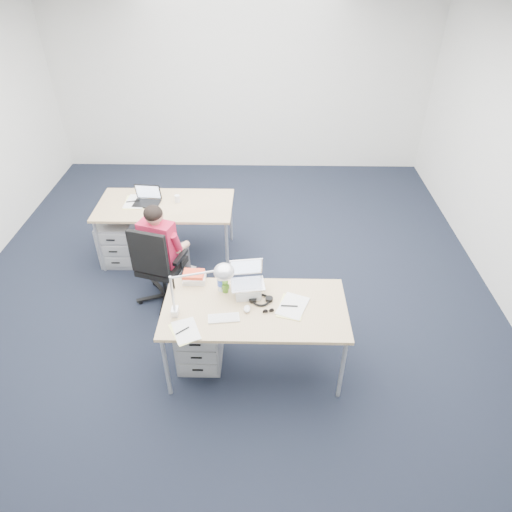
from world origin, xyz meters
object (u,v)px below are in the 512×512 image
(book_stack, at_px, (194,277))
(wireless_keyboard, at_px, (224,318))
(sunglasses, at_px, (268,311))
(can_koozie, at_px, (250,295))
(desk_far, at_px, (165,208))
(water_bottle, at_px, (221,280))
(office_chair, at_px, (162,280))
(desk_near, at_px, (255,311))
(seated_person, at_px, (166,248))
(computer_mouse, at_px, (247,309))
(drawer_pedestal_near, at_px, (200,337))
(headphones, at_px, (261,299))
(cordless_phone, at_px, (172,282))
(drawer_pedestal_far, at_px, (119,240))
(far_cup, at_px, (177,199))
(silver_laptop, at_px, (248,281))
(bear_figurine, at_px, (225,285))
(desk_lamp, at_px, (192,290))
(dark_laptop, at_px, (145,196))

(book_stack, bearing_deg, wireless_keyboard, -57.91)
(book_stack, distance_m, sunglasses, 0.80)
(can_koozie, bearing_deg, desk_far, 122.41)
(desk_far, bearing_deg, wireless_keyboard, -66.20)
(can_koozie, distance_m, water_bottle, 0.29)
(office_chair, bearing_deg, can_koozie, -23.19)
(desk_near, distance_m, desk_far, 2.10)
(seated_person, bearing_deg, desk_far, 118.40)
(office_chair, bearing_deg, computer_mouse, -28.61)
(computer_mouse, bearing_deg, drawer_pedestal_near, 164.15)
(headphones, distance_m, can_koozie, 0.11)
(drawer_pedestal_near, height_order, cordless_phone, cordless_phone)
(drawer_pedestal_far, bearing_deg, far_cup, 11.38)
(office_chair, xyz_separation_m, silver_laptop, (0.96, -0.74, 0.60))
(wireless_keyboard, bearing_deg, desk_far, 106.62)
(desk_near, bearing_deg, drawer_pedestal_far, 135.33)
(headphones, height_order, book_stack, book_stack)
(desk_far, bearing_deg, cordless_phone, -76.97)
(computer_mouse, distance_m, sunglasses, 0.18)
(office_chair, height_order, drawer_pedestal_far, office_chair)
(office_chair, height_order, cordless_phone, office_chair)
(drawer_pedestal_far, relative_size, can_koozie, 5.72)
(desk_near, bearing_deg, far_cup, 117.63)
(drawer_pedestal_far, distance_m, computer_mouse, 2.43)
(desk_far, distance_m, water_bottle, 1.75)
(water_bottle, height_order, cordless_phone, water_bottle)
(drawer_pedestal_far, relative_size, bear_figurine, 3.79)
(seated_person, distance_m, desk_lamp, 1.34)
(drawer_pedestal_far, distance_m, headphones, 2.43)
(drawer_pedestal_near, height_order, desk_lamp, desk_lamp)
(desk_near, height_order, wireless_keyboard, wireless_keyboard)
(wireless_keyboard, distance_m, book_stack, 0.59)
(water_bottle, bearing_deg, bear_figurine, -34.53)
(wireless_keyboard, bearing_deg, dark_laptop, 111.73)
(desk_far, xyz_separation_m, wireless_keyboard, (0.85, -1.93, 0.05))
(desk_near, bearing_deg, seated_person, 132.56)
(silver_laptop, xyz_separation_m, can_koozie, (0.02, -0.06, -0.11))
(silver_laptop, bearing_deg, office_chair, 134.46)
(wireless_keyboard, bearing_deg, office_chair, 118.90)
(can_koozie, height_order, desk_lamp, desk_lamp)
(computer_mouse, height_order, can_koozie, can_koozie)
(desk_far, height_order, dark_laptop, dark_laptop)
(water_bottle, distance_m, cordless_phone, 0.45)
(sunglasses, bearing_deg, computer_mouse, 160.34)
(desk_lamp, bearing_deg, seated_person, 98.67)
(desk_near, relative_size, wireless_keyboard, 6.07)
(bear_figurine, bearing_deg, sunglasses, -43.51)
(dark_laptop, bearing_deg, sunglasses, -47.23)
(bear_figurine, xyz_separation_m, sunglasses, (0.39, -0.26, -0.06))
(desk_far, xyz_separation_m, far_cup, (0.14, 0.06, 0.09))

